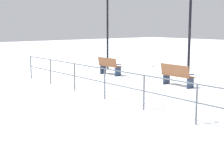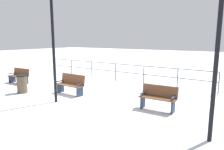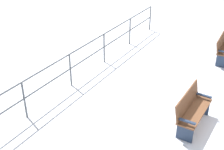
% 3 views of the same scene
% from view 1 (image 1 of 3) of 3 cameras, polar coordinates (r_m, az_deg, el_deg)
% --- Properties ---
extents(ground_plane, '(80.00, 80.00, 0.00)m').
position_cam_1_polar(ground_plane, '(14.48, 10.96, -1.93)').
color(ground_plane, white).
rests_on(ground_plane, ground).
extents(bench_second, '(0.53, 1.52, 0.95)m').
position_cam_1_polar(bench_second, '(14.41, 11.05, 0.01)').
color(bench_second, brown).
rests_on(bench_second, ground).
extents(bench_third, '(0.57, 1.38, 0.92)m').
position_cam_1_polar(bench_third, '(17.34, -0.47, 1.58)').
color(bench_third, brown).
rests_on(bench_third, ground).
extents(lamppost_middle, '(0.27, 0.92, 5.11)m').
position_cam_1_polar(lamppost_middle, '(15.52, 13.32, 11.70)').
color(lamppost_middle, black).
rests_on(lamppost_middle, ground).
extents(lamppost_far, '(0.30, 1.08, 5.13)m').
position_cam_1_polar(lamppost_far, '(19.75, -0.78, 11.88)').
color(lamppost_far, black).
rests_on(lamppost_far, ground).
extents(waterfront_railing, '(0.05, 11.81, 1.11)m').
position_cam_1_polar(waterfront_railing, '(11.69, -1.26, -0.60)').
color(waterfront_railing, '#4C5156').
rests_on(waterfront_railing, ground).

